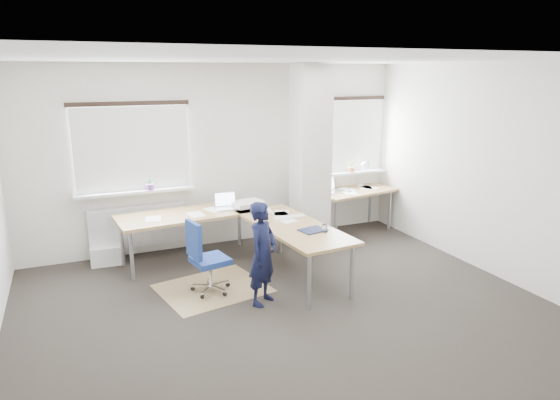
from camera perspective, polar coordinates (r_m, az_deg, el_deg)
name	(u,v)px	position (r m, az deg, el deg)	size (l,w,h in m)	color
ground	(284,307)	(5.98, 0.41, -12.09)	(6.00, 6.00, 0.00)	#282420
room_shell	(283,152)	(5.91, 0.30, 5.45)	(6.04, 5.04, 2.82)	beige
floor_mat	(213,288)	(6.49, -7.71, -9.97)	(1.27, 1.08, 0.01)	#91774F
white_crate	(107,254)	(7.60, -19.12, -5.87)	(0.45, 0.32, 0.27)	white
desk_main	(242,221)	(6.85, -4.36, -2.38)	(2.64, 2.63, 0.96)	olive
desk_side	(354,192)	(8.54, 8.47, 0.86)	(1.50, 0.93, 1.22)	olive
task_chair	(208,272)	(6.30, -8.22, -8.19)	(0.52, 0.51, 0.94)	navy
person	(263,254)	(5.84, -1.99, -6.14)	(0.45, 0.30, 1.24)	black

